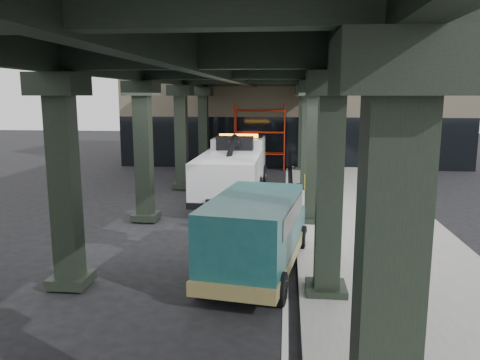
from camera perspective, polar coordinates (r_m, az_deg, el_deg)
The scene contains 8 objects.
ground at distance 14.88m, azimuth -0.95°, elevation -7.36°, with size 90.00×90.00×0.00m, color black.
sidewalk at distance 16.92m, azimuth 15.25°, elevation -5.29°, with size 5.00×40.00×0.15m, color gray.
lane_stripe at distance 16.70m, azimuth 5.68°, elevation -5.42°, with size 0.12×38.00×0.01m, color silver.
viaduct at distance 16.25m, azimuth -1.61°, elevation 13.63°, with size 7.40×32.00×6.40m.
building at distance 34.09m, azimuth 6.41°, elevation 9.34°, with size 22.00×10.00×8.00m, color #C6B793.
scaffolding at distance 28.88m, azimuth 2.45°, elevation 5.48°, with size 3.08×0.88×4.00m.
tow_truck at distance 20.83m, azimuth -0.73°, elevation 1.62°, with size 2.68×8.67×2.83m.
towed_van at distance 11.86m, azimuth 1.98°, elevation -6.35°, with size 2.70×5.35×2.08m.
Camera 1 is at (1.67, -14.09, 4.50)m, focal length 35.00 mm.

